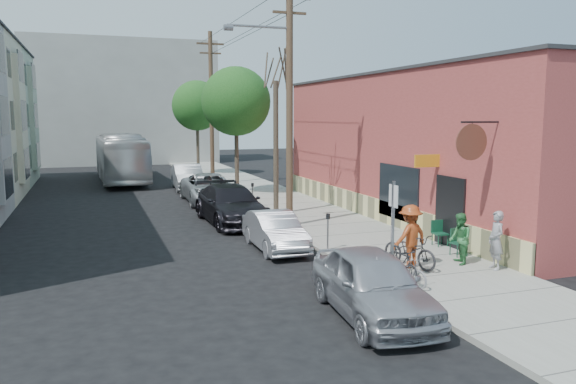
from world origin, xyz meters
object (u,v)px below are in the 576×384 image
object	(u,v)px
sign_post	(393,222)
patio_chair_b	(459,243)
patron_green	(460,239)
car_3	(210,188)
tree_leafy_far	(197,106)
tree_bare	(276,148)
car_0	(372,284)
cyclist	(410,236)
patron_grey	(496,240)
parked_bike_a	(401,265)
car_1	(275,231)
tree_leafy_mid	(236,101)
parking_meter_near	(328,225)
car_2	(231,204)
patio_chair_a	(440,233)
utility_pole_near	(288,98)
parking_meter_far	(253,191)
parked_bike_b	(405,270)
car_4	(188,177)
bus	(121,158)

from	to	relation	value
sign_post	patio_chair_b	world-z (taller)	sign_post
patron_green	car_3	size ratio (longest dim) A/B	0.28
tree_leafy_far	tree_bare	bearing A→B (deg)	-90.00
car_0	car_3	distance (m)	18.62
sign_post	cyclist	size ratio (longest dim) A/B	1.47
patron_grey	parked_bike_a	xyz separation A→B (m)	(-3.34, -0.20, -0.39)
car_0	car_1	xyz separation A→B (m)	(-0.07, 7.10, -0.13)
tree_leafy_mid	tree_bare	bearing A→B (deg)	-90.00
patron_grey	cyclist	distance (m)	2.51
parking_meter_near	parked_bike_a	distance (m)	4.18
car_2	sign_post	bearing A→B (deg)	-82.13
patio_chair_a	parked_bike_a	world-z (taller)	parked_bike_a
car_1	utility_pole_near	bearing A→B (deg)	64.14
tree_bare	car_3	distance (m)	6.26
parking_meter_far	car_2	distance (m)	3.34
patron_green	car_0	bearing A→B (deg)	-38.33
parking_meter_near	car_0	size ratio (longest dim) A/B	0.27
sign_post	tree_leafy_far	bearing A→B (deg)	89.17
utility_pole_near	car_2	size ratio (longest dim) A/B	1.76
parking_meter_near	patron_grey	distance (m)	5.42
parking_meter_far	car_1	distance (m)	8.32
patron_green	car_2	xyz separation A→B (m)	(-4.85, 9.64, -0.12)
parking_meter_near	parked_bike_b	size ratio (longest dim) A/B	0.79
car_4	patio_chair_b	bearing A→B (deg)	-72.55
parked_bike_a	patron_green	bearing A→B (deg)	18.41
parked_bike_a	patron_grey	bearing A→B (deg)	0.60
patron_grey	car_4	xyz separation A→B (m)	(-5.40, 22.47, -0.23)
sign_post	parking_meter_far	size ratio (longest dim) A/B	2.26
patron_grey	sign_post	bearing A→B (deg)	-74.87
parked_bike_b	bus	world-z (taller)	bus
parking_meter_near	parked_bike_b	bearing A→B (deg)	-85.51
parked_bike_a	car_1	bearing A→B (deg)	106.74
parked_bike_a	sign_post	bearing A→B (deg)	172.66
patio_chair_b	car_1	xyz separation A→B (m)	(-5.19, 3.41, 0.07)
patio_chair_b	bus	xyz separation A→B (m)	(-9.12, 27.06, 1.12)
car_2	bus	world-z (taller)	bus
patron_grey	parked_bike_b	world-z (taller)	patron_grey
tree_leafy_far	patron_green	xyz separation A→B (m)	(2.51, -30.06, -4.53)
car_4	patron_grey	bearing A→B (deg)	-73.55
car_3	car_1	bearing A→B (deg)	-89.24
utility_pole_near	car_4	bearing A→B (deg)	97.43
parking_meter_near	car_4	size ratio (longest dim) A/B	0.25
cyclist	car_2	bearing A→B (deg)	-85.37
patron_green	car_1	bearing A→B (deg)	-113.45
car_1	parked_bike_b	bearing A→B (deg)	-70.65
tree_leafy_mid	bus	size ratio (longest dim) A/B	0.60
car_1	car_3	xyz separation A→B (m)	(0.04, 11.52, 0.12)
patio_chair_a	patron_grey	bearing A→B (deg)	-89.09
car_4	car_3	bearing A→B (deg)	-84.91
patio_chair_b	car_2	size ratio (longest dim) A/B	0.15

